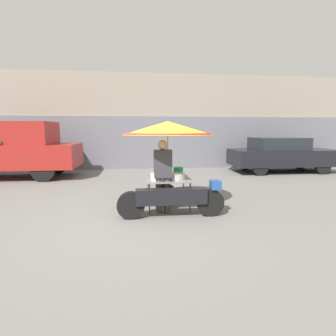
% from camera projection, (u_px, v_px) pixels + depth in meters
% --- Properties ---
extents(ground_plane, '(36.00, 36.00, 0.00)m').
position_uv_depth(ground_plane, '(145.00, 220.00, 5.24)').
color(ground_plane, slate).
extents(shopfront_building, '(28.00, 2.06, 4.32)m').
position_uv_depth(shopfront_building, '(140.00, 123.00, 12.86)').
color(shopfront_building, gray).
rests_on(shopfront_building, ground).
extents(vendor_motorcycle_cart, '(2.22, 1.99, 1.98)m').
position_uv_depth(vendor_motorcycle_cart, '(168.00, 141.00, 5.77)').
color(vendor_motorcycle_cart, black).
rests_on(vendor_motorcycle_cart, ground).
extents(vendor_person, '(0.38, 0.22, 1.59)m').
position_uv_depth(vendor_person, '(163.00, 173.00, 5.63)').
color(vendor_person, '#4C473D').
rests_on(vendor_person, ground).
extents(parked_car, '(4.33, 1.76, 1.47)m').
position_uv_depth(parked_car, '(281.00, 154.00, 11.17)').
color(parked_car, black).
rests_on(parked_car, ground).
extents(pickup_truck, '(5.10, 1.94, 2.09)m').
position_uv_depth(pickup_truck, '(11.00, 151.00, 9.68)').
color(pickup_truck, black).
rests_on(pickup_truck, ground).
extents(potted_plant, '(0.71, 0.71, 0.90)m').
position_uv_depth(potted_plant, '(326.00, 156.00, 12.66)').
color(potted_plant, gray).
rests_on(potted_plant, ground).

